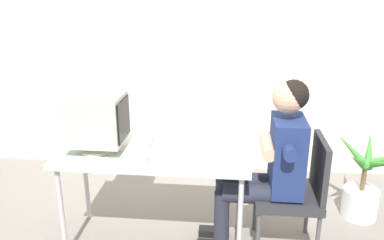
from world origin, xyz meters
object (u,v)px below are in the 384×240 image
(crt_monitor, at_px, (96,119))
(person_seated, at_px, (271,160))
(office_chair, at_px, (297,188))
(desk_mug, at_px, (142,157))
(desk, at_px, (154,159))
(keyboard, at_px, (138,147))
(potted_plant, at_px, (363,188))

(crt_monitor, height_order, person_seated, person_seated)
(office_chair, bearing_deg, desk_mug, -168.20)
(desk, relative_size, person_seated, 1.06)
(crt_monitor, xyz_separation_m, person_seated, (1.25, 0.03, -0.27))
(keyboard, xyz_separation_m, office_chair, (1.16, -0.02, -0.27))
(keyboard, xyz_separation_m, potted_plant, (1.79, 0.47, -0.49))
(office_chair, relative_size, potted_plant, 1.22)
(crt_monitor, xyz_separation_m, potted_plant, (2.08, 0.52, -0.71))
(keyboard, distance_m, potted_plant, 1.92)
(person_seated, height_order, desk_mug, person_seated)
(desk, bearing_deg, crt_monitor, -177.50)
(desk, height_order, desk_mug, desk_mug)
(keyboard, distance_m, person_seated, 0.96)
(crt_monitor, bearing_deg, office_chair, 1.20)
(office_chair, bearing_deg, keyboard, 179.11)
(person_seated, distance_m, desk_mug, 0.91)
(crt_monitor, bearing_deg, potted_plant, 14.08)
(desk, distance_m, potted_plant, 1.79)
(desk, bearing_deg, office_chair, 0.68)
(office_chair, height_order, person_seated, person_seated)
(keyboard, height_order, desk_mug, desk_mug)
(office_chair, height_order, desk_mug, office_chair)
(potted_plant, bearing_deg, desk, -163.22)
(crt_monitor, distance_m, keyboard, 0.37)
(desk, height_order, office_chair, office_chair)
(potted_plant, bearing_deg, desk_mug, -157.27)
(desk, relative_size, desk_mug, 14.11)
(crt_monitor, distance_m, office_chair, 1.53)
(desk, bearing_deg, potted_plant, 16.78)
(keyboard, xyz_separation_m, desk_mug, (0.08, -0.24, 0.03))
(office_chair, bearing_deg, crt_monitor, -178.80)
(crt_monitor, bearing_deg, desk, 2.50)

